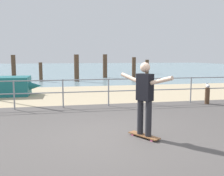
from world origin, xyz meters
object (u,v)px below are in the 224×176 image
Objects in this scene: skateboard at (144,136)px; seagull at (208,86)px; skateboarder at (145,95)px; bollard_short at (207,96)px.

seagull is at bearing 42.99° from skateboard.
skateboarder is 5.13m from seagull.
seagull reaches higher than skateboard.
skateboard is 0.48× the size of skateboarder.
seagull is (0.01, 0.02, 0.40)m from bollard_short.
seagull reaches higher than bollard_short.
skateboarder reaches higher than skateboard.
skateboarder is 3.51× the size of seagull.
seagull is (3.75, 3.49, 0.66)m from skateboard.
skateboard is 1.67× the size of seagull.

